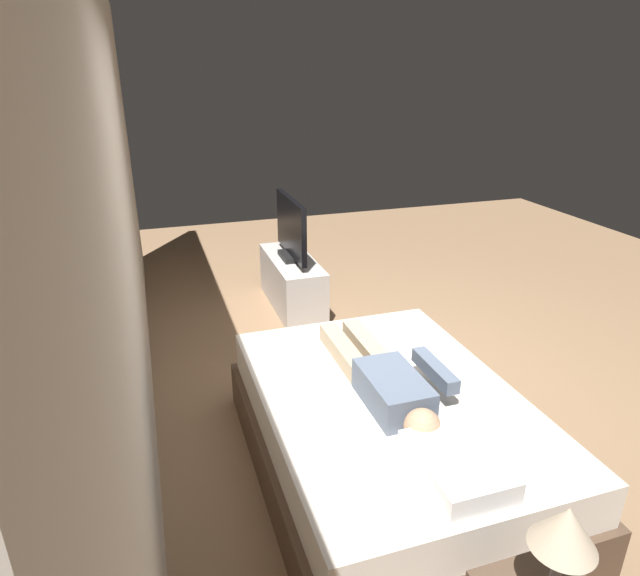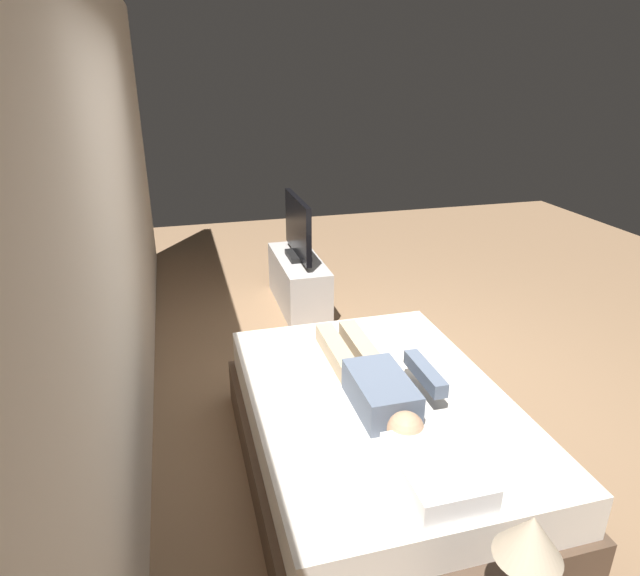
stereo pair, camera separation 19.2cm
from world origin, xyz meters
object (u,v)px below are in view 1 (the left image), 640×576
tv (291,230)px  pillow (457,466)px  lamp (565,530)px  bed (387,435)px  tv_stand (292,282)px  person (385,379)px  remote (436,366)px

tv → pillow: bearing=177.9°
tv → lamp: bearing=178.2°
bed → pillow: (-0.69, 0.00, 0.34)m
tv_stand → lamp: size_ratio=2.62×
bed → lamp: size_ratio=4.82×
pillow → tv: (3.18, -0.12, 0.18)m
person → bed: bearing=-150.9°
remote → tv: bearing=6.7°
bed → remote: 0.51m
remote → person: bearing=110.5°
person → tv: size_ratio=1.43×
remote → tv_stand: size_ratio=0.14×
pillow → tv_stand: (3.18, -0.12, -0.35)m
tv_stand → tv: 0.53m
person → remote: size_ratio=8.40×
person → tv_stand: bearing=-3.1°
pillow → tv: size_ratio=0.55×
pillow → person: bearing=1.3°
pillow → tv: bearing=-2.1°
lamp → tv_stand: bearing=-1.8°
person → tv_stand: (2.45, -0.13, -0.37)m
lamp → remote: bearing=-14.8°
tv → lamp: (-3.80, 0.12, 0.07)m
bed → pillow: pillow is taller
remote → tv_stand: bearing=6.7°
bed → remote: bearing=-65.2°
pillow → bed: bearing=0.0°
person → tv_stand: person is taller
tv_stand → tv: (0.00, -0.00, 0.53)m
lamp → bed: bearing=-0.2°
pillow → remote: 0.96m
bed → person: size_ratio=1.61×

